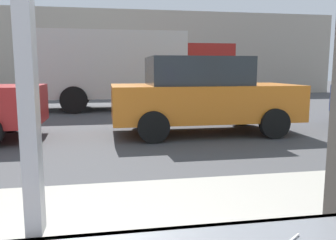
{
  "coord_description": "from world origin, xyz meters",
  "views": [
    {
      "loc": [
        0.23,
        -1.02,
        1.45
      ],
      "look_at": [
        0.75,
        1.88,
        1.02
      ],
      "focal_mm": 36.95,
      "sensor_mm": 36.0,
      "label": 1
    }
  ],
  "objects": [
    {
      "name": "ground_plane",
      "position": [
        0.0,
        8.0,
        0.0
      ],
      "size": [
        60.0,
        60.0,
        0.0
      ],
      "primitive_type": "plane",
      "color": "#424244"
    },
    {
      "name": "building_facade_far",
      "position": [
        0.0,
        19.38,
        2.38
      ],
      "size": [
        28.0,
        1.2,
        4.75
      ],
      "primitive_type": "cube",
      "color": "#A89E8E",
      "rests_on": "ground"
    },
    {
      "name": "parked_car_orange",
      "position": [
        2.37,
        6.56,
        0.88
      ],
      "size": [
        4.15,
        1.99,
        1.72
      ],
      "color": "orange",
      "rests_on": "ground"
    },
    {
      "name": "box_truck",
      "position": [
        1.01,
        11.81,
        1.53
      ],
      "size": [
        7.3,
        2.44,
        2.75
      ],
      "color": "beige",
      "rests_on": "ground"
    }
  ]
}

